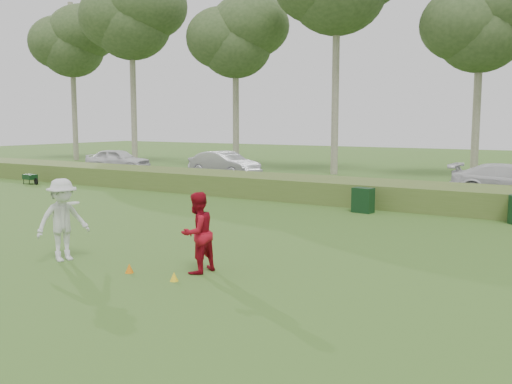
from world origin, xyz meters
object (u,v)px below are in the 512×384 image
Objects in this scene: utility_cabinet at (363,200)px; car_left at (118,160)px; player_white at (63,220)px; player_red at (197,233)px; cone_yellow at (174,277)px; cone_orange at (129,268)px; car_mid at (224,164)px.

car_left is at bearing 166.91° from utility_cabinet.
player_white is 1.10× the size of player_red.
cone_yellow is (-0.01, -0.79, -0.79)m from player_red.
car_left is (-18.51, 18.07, 0.68)m from cone_orange.
player_red is 0.42× the size of car_left.
player_white reaches higher than utility_cabinet.
car_mid is at bearing -139.84° from player_red.
cone_yellow is (1.26, 0.01, -0.01)m from cone_orange.
car_mid reaches higher than utility_cabinet.
player_red is 20.68m from car_mid.
player_white is 2.30m from cone_orange.
car_mid is (8.45, 0.04, 0.03)m from car_left.
utility_cabinet is at bearing -124.66° from car_left.
player_red is at bearing 89.47° from cone_yellow.
player_white is at bearing -151.68° from car_left.
car_left reaches higher than cone_orange.
player_red is at bearing -82.67° from utility_cabinet.
cone_yellow is at bearing -82.68° from utility_cabinet.
cone_orange is at bearing -89.46° from utility_cabinet.
utility_cabinet is 21.21m from car_left.
cone_yellow is 21.36m from car_mid.
cone_orange is 0.05× the size of car_mid.
player_red is at bearing -145.02° from car_left.
utility_cabinet reaches higher than cone_orange.
player_red is 9.76m from utility_cabinet.
car_left is at bearing 137.59° from cone_yellow.
car_mid is at bearing -103.63° from car_left.
player_white reaches higher than player_red.
player_white is at bearing 179.81° from cone_orange.
utility_cabinet is at bearing -113.89° from car_mid.
cone_yellow is at bearing -146.31° from car_left.
cone_orange is at bearing -50.51° from player_red.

